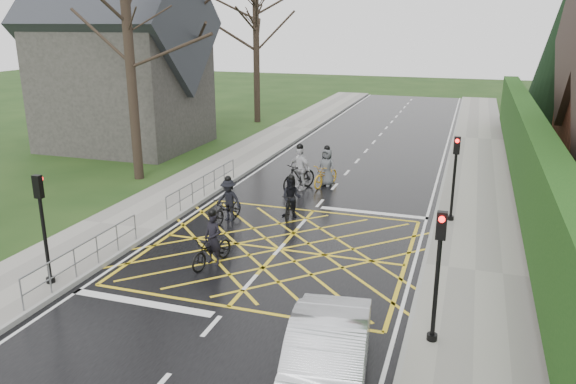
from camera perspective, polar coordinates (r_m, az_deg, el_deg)
The scene contains 20 objects.
ground at distance 18.14m, azimuth -0.89°, elevation -5.85°, with size 120.00×120.00×0.00m, color black.
road at distance 18.14m, azimuth -0.89°, elevation -5.84°, with size 9.00×80.00×0.01m, color black.
sidewalk_right at distance 17.26m, azimuth 18.47°, elevation -7.75°, with size 3.00×80.00×0.15m, color gray.
sidewalk_left at distance 20.73m, azimuth -16.79°, elevation -3.40°, with size 3.00×80.00×0.15m, color gray.
stone_wall at distance 22.90m, azimuth 23.04°, elevation -1.40°, with size 0.50×38.00×0.70m, color slate.
hedge at distance 22.45m, azimuth 23.55°, elevation 2.85°, with size 0.90×38.00×2.80m, color #11390F.
conifer at distance 42.16m, azimuth 26.04°, elevation 12.55°, with size 4.60×4.60×10.00m.
church at distance 33.74m, azimuth -16.56°, elevation 12.73°, with size 8.80×7.80×11.00m.
tree_far at distance 40.58m, azimuth -3.29°, elevation 17.19°, with size 8.40×8.40×10.40m.
railing_south at distance 17.12m, azimuth -19.87°, elevation -5.53°, with size 0.05×5.04×1.03m.
railing_north at distance 23.10m, azimuth -8.58°, elevation 1.09°, with size 0.05×6.04×1.03m.
traffic_light_ne at distance 20.70m, azimuth 16.50°, elevation 1.21°, with size 0.24×0.31×3.21m.
traffic_light_se at distance 12.78m, azimuth 14.89°, elevation -8.54°, with size 0.24×0.31×3.21m.
traffic_light_sw at distance 16.39m, azimuth -23.53°, elevation -3.65°, with size 0.24×0.31×3.21m.
cyclist_rear at distance 16.99m, azimuth -7.69°, elevation -5.55°, with size 1.01×1.91×1.77m.
cyclist_back at distance 20.78m, azimuth 0.30°, elevation -0.99°, with size 0.78×1.69×1.66m.
cyclist_mid at distance 20.59m, azimuth -6.10°, elevation -1.28°, with size 1.09×1.82×1.70m.
cyclist_front at distance 24.20m, azimuth 1.16°, elevation 1.94°, with size 1.36×2.11×2.05m.
cyclist_lead at distance 24.88m, azimuth 3.91°, elevation 2.04°, with size 1.16×2.00×1.84m.
car at distance 11.37m, azimuth 3.86°, elevation -16.82°, with size 1.54×4.42×1.46m, color silver.
Camera 1 is at (5.50, -15.78, 7.05)m, focal length 35.00 mm.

